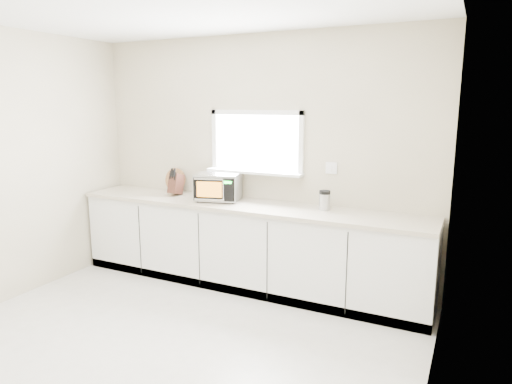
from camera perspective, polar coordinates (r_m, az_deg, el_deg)
The scene contains 8 objects.
ground at distance 3.88m, azimuth -13.70°, elevation -19.94°, with size 4.00×4.00×0.00m, color beige.
back_wall at distance 5.05m, azimuth 0.15°, elevation 4.12°, with size 4.00×0.17×2.70m.
cabinets at distance 4.99m, azimuth -1.36°, elevation -6.84°, with size 3.92×0.60×0.88m, color silver.
countertop at distance 4.86m, azimuth -1.44°, elevation -1.71°, with size 3.92×0.64×0.04m, color beige.
microwave at distance 5.01m, azimuth -4.75°, elevation 0.72°, with size 0.54×0.47×0.30m.
knife_block at distance 5.35m, azimuth -9.99°, elevation 1.05°, with size 0.11×0.23×0.32m.
cutting_board at distance 5.59m, azimuth -10.05°, elevation 1.52°, with size 0.28×0.28×0.02m, color #AF8043.
coffee_grinder at distance 4.61m, azimuth 8.57°, elevation -1.01°, with size 0.15×0.15×0.20m.
Camera 1 is at (2.19, -2.51, 1.98)m, focal length 32.00 mm.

